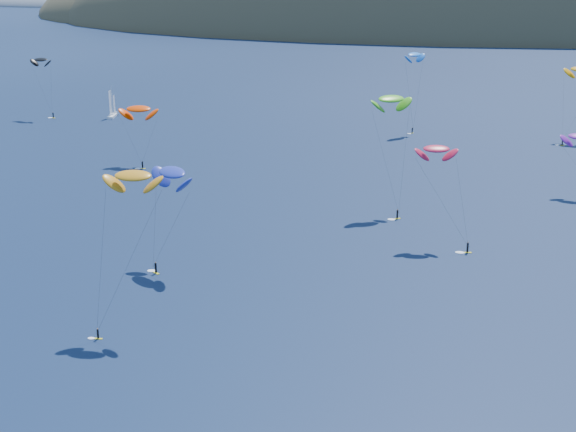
% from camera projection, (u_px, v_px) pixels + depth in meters
% --- Properties ---
extents(island, '(730.00, 300.00, 210.00)m').
position_uv_depth(island, '(470.00, 37.00, 593.37)').
color(island, '#3D3526').
rests_on(island, ground).
extents(sailboat, '(8.60, 7.40, 10.52)m').
position_uv_depth(sailboat, '(112.00, 114.00, 272.34)').
color(sailboat, white).
rests_on(sailboat, ground).
extents(kitesurfer_1, '(10.51, 10.07, 17.30)m').
position_uv_depth(kitesurfer_1, '(139.00, 109.00, 212.66)').
color(kitesurfer_1, yellow).
rests_on(kitesurfer_1, ground).
extents(kitesurfer_2, '(9.01, 11.37, 25.69)m').
position_uv_depth(kitesurfer_2, '(133.00, 176.00, 120.42)').
color(kitesurfer_2, yellow).
rests_on(kitesurfer_2, ground).
extents(kitesurfer_3, '(10.21, 14.43, 26.86)m').
position_uv_depth(kitesurfer_3, '(391.00, 99.00, 173.88)').
color(kitesurfer_3, yellow).
rests_on(kitesurfer_3, ground).
extents(kitesurfer_4, '(8.11, 10.30, 25.87)m').
position_uv_depth(kitesurfer_4, '(415.00, 55.00, 246.77)').
color(kitesurfer_4, yellow).
rests_on(kitesurfer_4, ground).
extents(kitesurfer_9, '(12.00, 9.80, 20.68)m').
position_uv_depth(kitesurfer_9, '(437.00, 149.00, 155.50)').
color(kitesurfer_9, yellow).
rests_on(kitesurfer_9, ground).
extents(kitesurfer_10, '(11.25, 11.83, 20.23)m').
position_uv_depth(kitesurfer_10, '(172.00, 172.00, 143.99)').
color(kitesurfer_10, yellow).
rests_on(kitesurfer_10, ground).
extents(kitesurfer_12, '(8.86, 5.54, 21.24)m').
position_uv_depth(kitesurfer_12, '(41.00, 60.00, 268.04)').
color(kitesurfer_12, yellow).
rests_on(kitesurfer_12, ground).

